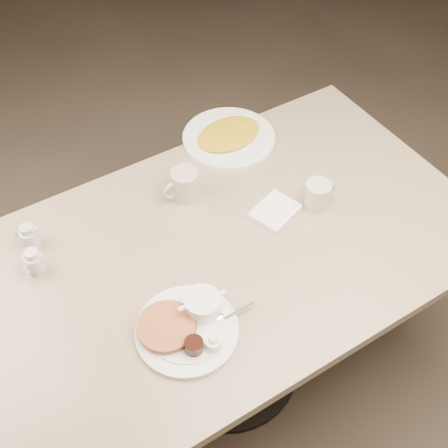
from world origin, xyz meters
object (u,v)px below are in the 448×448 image
diner_table (227,278)px  creamer_right (29,237)px  coffee_mug_far (184,185)px  creamer_left (34,262)px  hash_plate (229,136)px  coffee_mug_near (318,195)px  main_plate (187,324)px

diner_table → creamer_right: 0.60m
coffee_mug_far → creamer_left: coffee_mug_far is taller
diner_table → hash_plate: bearing=57.5°
coffee_mug_near → hash_plate: size_ratio=0.31×
coffee_mug_near → diner_table: bearing=177.7°
coffee_mug_near → coffee_mug_far: size_ratio=0.89×
diner_table → creamer_left: 0.58m
diner_table → coffee_mug_near: 0.38m
main_plate → hash_plate: size_ratio=0.96×
hash_plate → creamer_left: bearing=-166.0°
main_plate → creamer_right: (-0.25, 0.48, 0.01)m
coffee_mug_far → hash_plate: bearing=31.1°
coffee_mug_near → creamer_left: bearing=165.2°
main_plate → creamer_right: bearing=117.4°
diner_table → main_plate: 0.35m
coffee_mug_far → creamer_right: bearing=172.4°
coffee_mug_near → creamer_left: (-0.82, 0.22, -0.01)m
coffee_mug_near → coffee_mug_far: coffee_mug_far is taller
creamer_left → hash_plate: bearing=14.0°
diner_table → coffee_mug_near: coffee_mug_near is taller
main_plate → coffee_mug_far: size_ratio=2.73×
creamer_left → creamer_right: size_ratio=1.00×
diner_table → coffee_mug_far: 0.32m
hash_plate → creamer_right: bearing=-172.7°
creamer_left → hash_plate: size_ratio=0.23×
diner_table → coffee_mug_far: coffee_mug_far is taller
creamer_right → hash_plate: (0.73, 0.09, -0.02)m
coffee_mug_near → main_plate: bearing=-162.9°
coffee_mug_far → creamer_right: size_ratio=1.55×
coffee_mug_far → hash_plate: 0.31m
main_plate → coffee_mug_far: bearing=61.6°
creamer_left → hash_plate: creamer_left is taller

